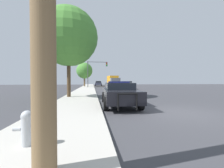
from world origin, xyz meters
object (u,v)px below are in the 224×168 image
object	(u,v)px
box_truck	(113,81)
tree_sidewalk_far	(84,71)
car_background_oncoming	(127,85)
car_background_distant	(99,83)
traffic_light	(96,69)
tree_sidewalk_near	(69,37)
police_car	(119,93)
fire_hydrant	(27,127)

from	to	relation	value
box_truck	tree_sidewalk_far	distance (m)	8.04
car_background_oncoming	box_truck	distance (m)	12.46
car_background_oncoming	car_background_distant	bearing A→B (deg)	-74.14
traffic_light	box_truck	size ratio (longest dim) A/B	0.77
car_background_oncoming	tree_sidewalk_near	world-z (taller)	tree_sidewalk_near
police_car	car_background_distant	bearing A→B (deg)	-87.94
fire_hydrant	box_truck	world-z (taller)	box_truck
fire_hydrant	car_background_oncoming	world-z (taller)	car_background_oncoming
car_background_oncoming	box_truck	xyz separation A→B (m)	(-0.90, 12.40, 0.79)
box_truck	tree_sidewalk_far	world-z (taller)	tree_sidewalk_far
fire_hydrant	car_background_distant	world-z (taller)	car_background_distant
police_car	box_truck	world-z (taller)	box_truck
police_car	traffic_light	world-z (taller)	traffic_light
tree_sidewalk_near	car_background_distant	bearing A→B (deg)	83.06
police_car	traffic_light	size ratio (longest dim) A/B	0.92
fire_hydrant	traffic_light	world-z (taller)	traffic_light
car_background_oncoming	box_truck	world-z (taller)	box_truck
police_car	traffic_light	distance (m)	23.68
traffic_light	car_background_distant	world-z (taller)	traffic_light
fire_hydrant	tree_sidewalk_far	world-z (taller)	tree_sidewalk_far
box_truck	tree_sidewalk_near	distance (m)	27.85
car_background_distant	box_truck	distance (m)	6.92
car_background_oncoming	traffic_light	bearing A→B (deg)	-39.42
tree_sidewalk_near	tree_sidewalk_far	bearing A→B (deg)	89.85
car_background_oncoming	tree_sidewalk_far	bearing A→B (deg)	-51.09
fire_hydrant	car_background_distant	distance (m)	42.46
traffic_light	box_truck	bearing A→B (deg)	56.54
police_car	tree_sidewalk_far	bearing A→B (deg)	-80.57
car_background_distant	tree_sidewalk_near	bearing A→B (deg)	-93.18
police_car	car_background_distant	xyz separation A→B (m)	(0.25, 36.60, 0.00)
car_background_distant	car_background_oncoming	bearing A→B (deg)	-72.17
car_background_distant	car_background_oncoming	xyz separation A→B (m)	(4.57, -18.22, -0.00)
fire_hydrant	car_background_distant	size ratio (longest dim) A/B	0.17
tree_sidewalk_near	tree_sidewalk_far	distance (m)	25.30
car_background_distant	tree_sidewalk_near	distance (m)	32.90
police_car	car_background_distant	world-z (taller)	police_car
traffic_light	police_car	bearing A→B (deg)	-87.68
traffic_light	box_truck	distance (m)	9.17
car_background_distant	traffic_light	bearing A→B (deg)	-91.43
car_background_distant	box_truck	xyz separation A→B (m)	(3.66, -5.82, 0.79)
police_car	tree_sidewalk_near	xyz separation A→B (m)	(-3.69, 4.26, 4.53)
box_truck	police_car	bearing A→B (deg)	79.82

